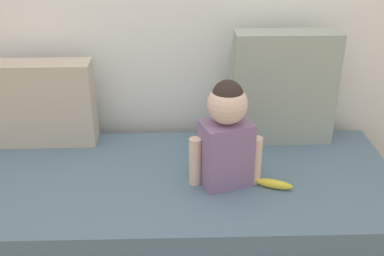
% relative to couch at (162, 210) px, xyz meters
% --- Properties ---
extents(ground_plane, '(12.00, 12.00, 0.00)m').
position_rel_couch_xyz_m(ground_plane, '(0.00, 0.00, -0.19)').
color(ground_plane, '#93704C').
extents(couch, '(2.31, 0.94, 0.38)m').
position_rel_couch_xyz_m(couch, '(0.00, 0.00, 0.00)').
color(couch, '#495F70').
rests_on(couch, ground).
extents(throw_pillow_left, '(0.57, 0.16, 0.44)m').
position_rel_couch_xyz_m(throw_pillow_left, '(-0.64, 0.37, 0.42)').
color(throw_pillow_left, '#C1B29E').
rests_on(throw_pillow_left, couch).
extents(throw_pillow_right, '(0.53, 0.16, 0.59)m').
position_rel_couch_xyz_m(throw_pillow_right, '(0.64, 0.37, 0.49)').
color(throw_pillow_right, '#99A393').
rests_on(throw_pillow_right, couch).
extents(toddler, '(0.33, 0.22, 0.50)m').
position_rel_couch_xyz_m(toddler, '(0.30, -0.06, 0.44)').
color(toddler, gray).
rests_on(toddler, couch).
extents(banana, '(0.17, 0.10, 0.04)m').
position_rel_couch_xyz_m(banana, '(0.52, -0.12, 0.21)').
color(banana, yellow).
rests_on(banana, couch).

